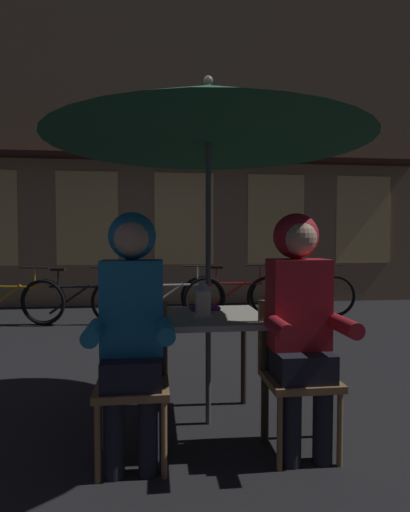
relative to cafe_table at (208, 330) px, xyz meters
name	(u,v)px	position (x,y,z in m)	size (l,w,h in m)	color
ground_plane	(208,423)	(0.00, 0.00, -0.64)	(60.00, 60.00, 0.00)	#232326
cafe_table	(208,330)	(0.00, 0.00, 0.00)	(0.72, 0.72, 0.74)	#B2AD9E
patio_umbrella	(208,115)	(0.00, 0.00, 1.42)	(2.10, 2.10, 2.31)	#4C4C51
lantern	(203,299)	(-0.05, -0.08, 0.22)	(0.11, 0.11, 0.23)	white
chair_left	(133,372)	(-0.48, -0.37, -0.15)	(0.40, 0.40, 0.87)	olive
chair_right	(296,366)	(0.48, -0.37, -0.15)	(0.40, 0.40, 0.87)	olive
person_left_hooded	(132,312)	(-0.48, -0.43, 0.21)	(0.45, 0.56, 1.40)	black
person_right_hooded	(300,308)	(0.48, -0.43, 0.21)	(0.45, 0.56, 1.40)	black
shopfront_building	(183,142)	(0.20, 5.40, 2.45)	(10.00, 0.93, 6.20)	#937A56
bicycle_nearest	(9,301)	(-2.43, 3.54, -0.29)	(1.64, 0.45, 0.84)	black
bicycle_second	(78,301)	(-1.45, 3.43, -0.29)	(1.67, 0.27, 0.84)	black
bicycle_third	(172,298)	(-0.10, 3.49, -0.29)	(1.68, 0.18, 0.84)	black
bicycle_fourth	(235,296)	(0.87, 3.59, -0.29)	(1.67, 0.32, 0.84)	black
bicycle_fifth	(303,295)	(1.96, 3.60, -0.29)	(1.68, 0.21, 0.84)	black
book	(205,308)	(0.00, 0.21, 0.11)	(0.20, 0.14, 0.02)	#661E7A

